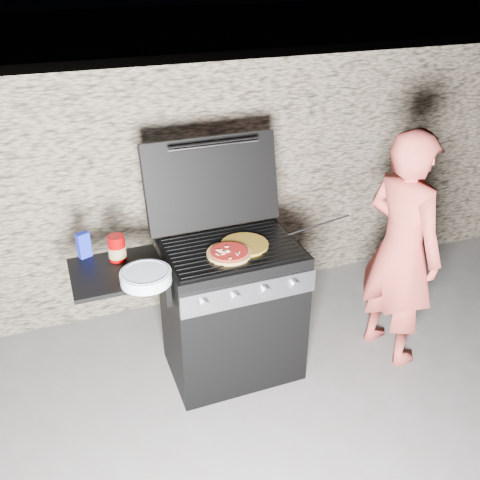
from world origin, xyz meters
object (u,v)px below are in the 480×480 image
object	(u,v)px
gas_grill	(194,319)
person	(401,250)
pizza_topped	(229,253)
sauce_jar	(117,248)

from	to	relation	value
gas_grill	person	world-z (taller)	person
pizza_topped	gas_grill	bearing A→B (deg)	159.83
gas_grill	sauce_jar	size ratio (longest dim) A/B	8.98
gas_grill	sauce_jar	world-z (taller)	sauce_jar
pizza_topped	sauce_jar	world-z (taller)	sauce_jar
gas_grill	pizza_topped	size ratio (longest dim) A/B	5.20
pizza_topped	person	distance (m)	1.12
pizza_topped	person	xyz separation A→B (m)	(1.10, -0.12, -0.14)
sauce_jar	person	world-z (taller)	person
sauce_jar	person	bearing A→B (deg)	-10.20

